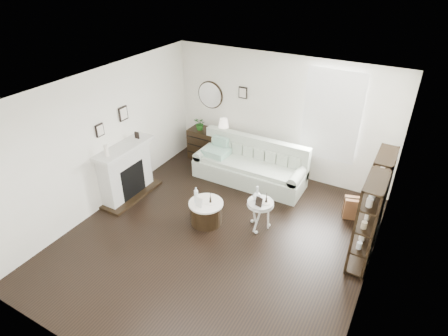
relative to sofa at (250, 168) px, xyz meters
The scene contains 18 objects.
room 1.79m from the sofa, 30.00° to the left, with size 5.50×5.50×5.50m.
fireplace 2.66m from the sofa, 137.92° to the right, with size 0.50×1.40×1.84m.
shelf_unit_far 2.77m from the sofa, 11.10° to the right, with size 0.30×0.80×1.60m.
shelf_unit_near 3.07m from the sofa, 28.01° to the right, with size 0.30×0.80×1.60m.
sofa is the anchor object (origin of this frame).
quilt 0.85m from the sofa, behind, with size 0.55×0.45×0.14m, color #227F64.
suitcase 2.46m from the sofa, ahead, with size 0.64×0.21×0.43m, color brown.
dresser 1.29m from the sofa, 162.24° to the left, with size 1.13×0.49×0.76m.
table_lamp 1.17m from the sofa, 156.32° to the left, with size 0.25×0.25×0.39m, color beige, non-canonical shape.
potted_plant 1.66m from the sofa, 167.08° to the left, with size 0.28×0.25×0.31m, color #1C5117.
drum_table 1.77m from the sofa, 92.22° to the right, with size 0.64×0.64×0.45m.
pedestal_table 1.69m from the sofa, 58.52° to the right, with size 0.49×0.49×0.59m.
eiffel_drum 1.74m from the sofa, 89.90° to the right, with size 0.11×0.11×0.19m, color black, non-canonical shape.
bottle_drum 1.88m from the sofa, 97.12° to the right, with size 0.08×0.08×0.32m, color silver.
card_frame_drum 1.94m from the sofa, 93.36° to the right, with size 0.14×0.01×0.18m, color silver.
eiffel_ped 1.74m from the sofa, 55.23° to the right, with size 0.10×0.10×0.18m, color black, non-canonical shape.
flask_ped 1.67m from the sofa, 60.68° to the right, with size 0.16×0.16×0.29m, color silver, non-canonical shape.
card_frame_ped 1.83m from the sofa, 60.05° to the right, with size 0.13×0.01×0.18m, color black.
Camera 1 is at (2.61, -4.45, 4.49)m, focal length 30.00 mm.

